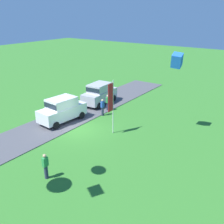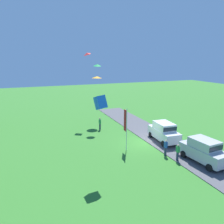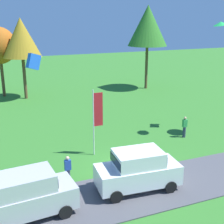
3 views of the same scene
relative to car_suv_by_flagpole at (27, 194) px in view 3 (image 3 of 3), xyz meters
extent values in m
plane|color=#337528|center=(6.58, 2.74, -1.30)|extent=(120.00, 120.00, 0.00)
cube|color=#4C4C51|center=(6.58, 0.09, -1.27)|extent=(36.00, 4.40, 0.06)
cube|color=#B7B7BC|center=(0.00, 0.00, -0.35)|extent=(4.73, 2.25, 1.10)
cube|color=#B7B7BC|center=(0.00, 0.00, 0.62)|extent=(2.73, 1.96, 0.84)
cube|color=#19232D|center=(0.00, 0.00, 0.62)|extent=(2.78, 1.93, 0.46)
cylinder|color=black|center=(1.63, -0.78, -0.90)|extent=(0.70, 0.29, 0.68)
cylinder|color=black|center=(1.49, 1.02, -0.90)|extent=(0.70, 0.29, 0.68)
cube|color=white|center=(6.01, 0.28, -0.35)|extent=(4.73, 2.24, 1.10)
cube|color=white|center=(6.01, 0.28, 0.62)|extent=(2.73, 1.95, 0.84)
cube|color=#19232D|center=(6.01, 0.28, 0.62)|extent=(2.78, 1.92, 0.46)
cylinder|color=black|center=(4.38, -0.50, -0.90)|extent=(0.70, 0.29, 0.68)
cylinder|color=black|center=(4.52, 1.30, -0.90)|extent=(0.70, 0.29, 0.68)
cylinder|color=black|center=(7.50, -0.74, -0.90)|extent=(0.70, 0.29, 0.68)
cylinder|color=black|center=(7.63, 1.06, -0.90)|extent=(0.70, 0.29, 0.68)
cylinder|color=#2D334C|center=(1.20, 2.00, -0.86)|extent=(0.24, 0.24, 0.88)
cube|color=#2D8E47|center=(1.20, 2.00, -0.12)|extent=(0.36, 0.22, 0.60)
sphere|color=beige|center=(1.20, 2.00, 0.30)|extent=(0.22, 0.22, 0.22)
cylinder|color=#2D334C|center=(2.60, 2.40, -0.86)|extent=(0.24, 0.24, 0.88)
cube|color=#2851AD|center=(2.60, 2.40, -0.12)|extent=(0.36, 0.22, 0.60)
sphere|color=beige|center=(2.60, 2.40, 0.30)|extent=(0.22, 0.22, 0.22)
cylinder|color=#2D334C|center=(13.00, 5.93, -0.86)|extent=(0.24, 0.24, 0.88)
cube|color=#2D8E47|center=(13.00, 5.93, -0.12)|extent=(0.36, 0.22, 0.60)
sphere|color=tan|center=(13.00, 5.93, 0.30)|extent=(0.22, 0.22, 0.22)
cylinder|color=brown|center=(0.62, 25.35, 0.84)|extent=(0.36, 0.36, 4.28)
cylinder|color=brown|center=(2.92, 23.24, 1.11)|extent=(0.36, 0.36, 4.82)
cone|color=olive|center=(2.92, 23.24, 5.69)|extent=(4.33, 4.33, 4.33)
cylinder|color=brown|center=(18.47, 22.66, 1.50)|extent=(0.36, 0.36, 5.59)
cone|color=#2D7023|center=(18.47, 22.66, 6.82)|extent=(5.03, 5.03, 5.03)
cylinder|color=silver|center=(5.26, 5.55, 1.03)|extent=(0.08, 0.08, 4.66)
cube|color=red|center=(5.61, 5.55, 1.97)|extent=(0.64, 0.04, 2.33)
cone|color=green|center=(15.18, 5.47, 7.47)|extent=(1.28, 1.26, 0.40)
cube|color=blue|center=(2.12, 9.49, 4.87)|extent=(1.13, 0.98, 1.31)
camera|label=1|loc=(21.88, 17.28, 8.52)|focal=42.00mm
camera|label=2|loc=(-14.55, 15.12, 8.36)|focal=35.00mm
camera|label=3|loc=(-1.12, -13.45, 8.05)|focal=50.00mm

